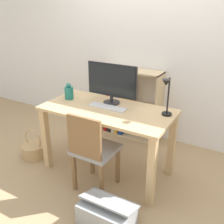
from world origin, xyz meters
TOP-DOWN VIEW (x-y plane):
  - ground_plane at (0.00, 0.00)m, footprint 10.00×10.00m
  - wall_back at (0.00, 1.09)m, footprint 8.00×0.05m
  - desk at (0.00, 0.00)m, footprint 1.39×0.69m
  - monitor at (-0.04, 0.16)m, footprint 0.59×0.18m
  - keyboard at (-0.01, 0.02)m, footprint 0.41×0.12m
  - vase at (-0.53, 0.04)m, footprint 0.10×0.10m
  - desk_lamp at (0.60, 0.09)m, footprint 0.10×0.19m
  - chair at (0.05, -0.37)m, footprint 0.40×0.40m
  - bookshelf at (-0.31, 0.91)m, footprint 0.83×0.28m
  - basket at (-0.95, -0.21)m, footprint 0.30×0.30m
  - storage_box at (0.41, -0.71)m, footprint 0.48×0.32m

SIDE VIEW (x-z plane):
  - ground_plane at x=0.00m, z-range 0.00..0.00m
  - basket at x=-0.95m, z-range -0.09..0.28m
  - storage_box at x=0.41m, z-range -0.02..0.25m
  - bookshelf at x=-0.31m, z-range -0.02..0.95m
  - chair at x=0.05m, z-range 0.05..0.91m
  - desk at x=0.00m, z-range 0.24..1.01m
  - keyboard at x=-0.01m, z-range 0.77..0.78m
  - vase at x=-0.53m, z-range 0.75..0.94m
  - desk_lamp at x=0.60m, z-range 0.81..1.20m
  - monitor at x=-0.04m, z-range 0.79..1.23m
  - wall_back at x=0.00m, z-range 0.00..2.60m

